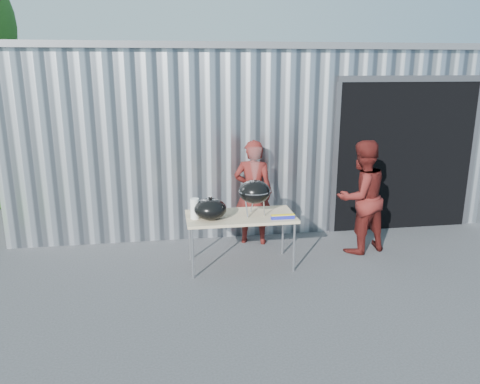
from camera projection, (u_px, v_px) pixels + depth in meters
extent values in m
plane|color=#38383B|center=(225.00, 283.00, 6.12)|extent=(80.00, 80.00, 0.00)
cube|color=silver|center=(234.00, 124.00, 10.33)|extent=(8.00, 6.00, 3.00)
cube|color=slate|center=(233.00, 51.00, 9.93)|extent=(8.20, 6.20, 0.10)
cube|color=black|center=(389.00, 152.00, 8.45)|extent=(2.40, 1.20, 2.50)
cube|color=#4C4C51|center=(412.00, 79.00, 7.57)|extent=(2.52, 0.08, 0.10)
cube|color=tan|center=(241.00, 217.00, 6.47)|extent=(1.50, 0.75, 0.04)
cylinder|color=silver|center=(193.00, 253.00, 6.17)|extent=(0.03, 0.03, 0.71)
cylinder|color=silver|center=(294.00, 247.00, 6.37)|extent=(0.03, 0.03, 0.71)
cylinder|color=silver|center=(190.00, 237.00, 6.77)|extent=(0.03, 0.03, 0.71)
cylinder|color=silver|center=(283.00, 232.00, 6.98)|extent=(0.03, 0.03, 0.71)
ellipsoid|color=black|center=(255.00, 192.00, 6.39)|extent=(0.43, 0.43, 0.32)
cylinder|color=silver|center=(255.00, 191.00, 6.38)|extent=(0.44, 0.44, 0.02)
cylinder|color=silver|center=(255.00, 190.00, 6.38)|extent=(0.41, 0.41, 0.01)
cylinder|color=silver|center=(253.00, 204.00, 6.58)|extent=(0.02, 0.02, 0.24)
cylinder|color=silver|center=(247.00, 209.00, 6.36)|extent=(0.02, 0.02, 0.24)
cylinder|color=silver|center=(264.00, 208.00, 6.39)|extent=(0.02, 0.02, 0.24)
cylinder|color=#D17D4B|center=(245.00, 189.00, 6.36)|extent=(0.02, 0.14, 0.02)
cylinder|color=#D17D4B|center=(247.00, 189.00, 6.36)|extent=(0.02, 0.14, 0.02)
cylinder|color=#D17D4B|center=(249.00, 189.00, 6.37)|extent=(0.02, 0.14, 0.02)
cylinder|color=#D17D4B|center=(251.00, 189.00, 6.37)|extent=(0.02, 0.14, 0.02)
cylinder|color=#D17D4B|center=(253.00, 189.00, 6.37)|extent=(0.02, 0.14, 0.02)
cylinder|color=#D17D4B|center=(256.00, 189.00, 6.38)|extent=(0.02, 0.14, 0.02)
cylinder|color=#D17D4B|center=(258.00, 189.00, 6.38)|extent=(0.02, 0.14, 0.02)
cylinder|color=#D17D4B|center=(260.00, 189.00, 6.39)|extent=(0.02, 0.14, 0.02)
cylinder|color=#D17D4B|center=(262.00, 189.00, 6.39)|extent=(0.02, 0.14, 0.02)
cylinder|color=#D17D4B|center=(264.00, 189.00, 6.40)|extent=(0.02, 0.14, 0.02)
cone|color=silver|center=(255.00, 168.00, 6.30)|extent=(0.20, 0.20, 0.55)
ellipsoid|color=black|center=(210.00, 209.00, 6.27)|extent=(0.44, 0.44, 0.29)
cylinder|color=black|center=(210.00, 198.00, 6.23)|extent=(0.05, 0.05, 0.03)
cylinder|color=white|center=(195.00, 209.00, 6.29)|extent=(0.12, 0.12, 0.28)
cube|color=white|center=(200.00, 209.00, 6.57)|extent=(0.20, 0.15, 0.10)
cube|color=#181EA1|center=(283.00, 217.00, 6.30)|extent=(0.32, 0.06, 0.05)
cube|color=yellow|center=(283.00, 215.00, 6.30)|extent=(0.32, 0.06, 0.01)
imported|color=#511613|center=(253.00, 192.00, 7.33)|extent=(0.70, 0.56, 1.66)
imported|color=#511613|center=(361.00, 197.00, 6.98)|extent=(0.99, 0.87, 1.71)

